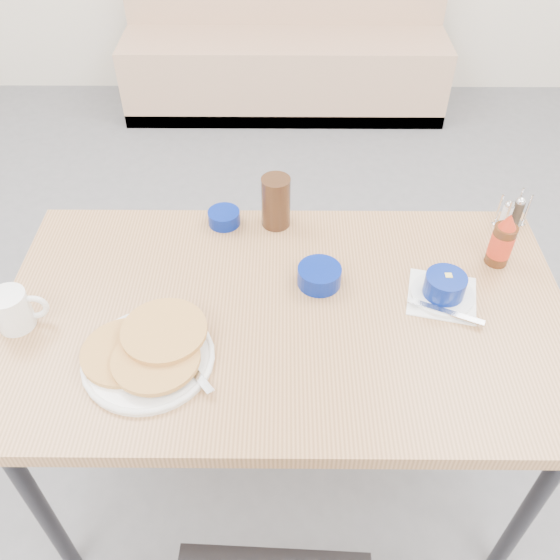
{
  "coord_description": "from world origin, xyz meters",
  "views": [
    {
      "loc": [
        -0.0,
        -0.74,
        1.83
      ],
      "look_at": [
        -0.01,
        0.29,
        0.82
      ],
      "focal_mm": 38.0,
      "sensor_mm": 36.0,
      "label": 1
    }
  ],
  "objects_px": {
    "booth_bench": "(285,48)",
    "grits_setting": "(444,288)",
    "condiment_caddy": "(511,214)",
    "amber_tumbler": "(276,202)",
    "dining_table": "(285,327)",
    "pancake_plate": "(149,353)",
    "butter_bowl": "(319,276)",
    "creamer_bowl": "(224,218)",
    "coffee_mug": "(14,310)",
    "syrup_bottle": "(502,242)"
  },
  "relations": [
    {
      "from": "booth_bench",
      "to": "grits_setting",
      "type": "distance_m",
      "value": 2.56
    },
    {
      "from": "condiment_caddy",
      "to": "amber_tumbler",
      "type": "bearing_deg",
      "value": 155.32
    },
    {
      "from": "dining_table",
      "to": "pancake_plate",
      "type": "xyz_separation_m",
      "value": [
        -0.31,
        -0.15,
        0.08
      ]
    },
    {
      "from": "pancake_plate",
      "to": "butter_bowl",
      "type": "distance_m",
      "value": 0.47
    },
    {
      "from": "creamer_bowl",
      "to": "butter_bowl",
      "type": "height_order",
      "value": "butter_bowl"
    },
    {
      "from": "creamer_bowl",
      "to": "condiment_caddy",
      "type": "distance_m",
      "value": 0.81
    },
    {
      "from": "coffee_mug",
      "to": "creamer_bowl",
      "type": "xyz_separation_m",
      "value": [
        0.46,
        0.39,
        -0.03
      ]
    },
    {
      "from": "coffee_mug",
      "to": "butter_bowl",
      "type": "bearing_deg",
      "value": 11.42
    },
    {
      "from": "pancake_plate",
      "to": "creamer_bowl",
      "type": "bearing_deg",
      "value": 74.86
    },
    {
      "from": "condiment_caddy",
      "to": "creamer_bowl",
      "type": "bearing_deg",
      "value": 155.32
    },
    {
      "from": "coffee_mug",
      "to": "amber_tumbler",
      "type": "relative_size",
      "value": 0.84
    },
    {
      "from": "booth_bench",
      "to": "butter_bowl",
      "type": "distance_m",
      "value": 2.48
    },
    {
      "from": "pancake_plate",
      "to": "syrup_bottle",
      "type": "relative_size",
      "value": 1.96
    },
    {
      "from": "dining_table",
      "to": "amber_tumbler",
      "type": "distance_m",
      "value": 0.37
    },
    {
      "from": "dining_table",
      "to": "butter_bowl",
      "type": "bearing_deg",
      "value": 47.64
    },
    {
      "from": "booth_bench",
      "to": "grits_setting",
      "type": "height_order",
      "value": "booth_bench"
    },
    {
      "from": "dining_table",
      "to": "butter_bowl",
      "type": "relative_size",
      "value": 12.53
    },
    {
      "from": "amber_tumbler",
      "to": "pancake_plate",
      "type": "bearing_deg",
      "value": -119.73
    },
    {
      "from": "coffee_mug",
      "to": "butter_bowl",
      "type": "xyz_separation_m",
      "value": [
        0.72,
        0.15,
        -0.03
      ]
    },
    {
      "from": "booth_bench",
      "to": "amber_tumbler",
      "type": "distance_m",
      "value": 2.25
    },
    {
      "from": "butter_bowl",
      "to": "booth_bench",
      "type": "bearing_deg",
      "value": 92.07
    },
    {
      "from": "coffee_mug",
      "to": "grits_setting",
      "type": "height_order",
      "value": "coffee_mug"
    },
    {
      "from": "coffee_mug",
      "to": "syrup_bottle",
      "type": "relative_size",
      "value": 0.81
    },
    {
      "from": "amber_tumbler",
      "to": "creamer_bowl",
      "type": "bearing_deg",
      "value": 180.0
    },
    {
      "from": "booth_bench",
      "to": "pancake_plate",
      "type": "xyz_separation_m",
      "value": [
        -0.31,
        -2.69,
        0.43
      ]
    },
    {
      "from": "pancake_plate",
      "to": "condiment_caddy",
      "type": "bearing_deg",
      "value": 27.49
    },
    {
      "from": "butter_bowl",
      "to": "amber_tumbler",
      "type": "relative_size",
      "value": 0.73
    },
    {
      "from": "grits_setting",
      "to": "butter_bowl",
      "type": "relative_size",
      "value": 1.89
    },
    {
      "from": "pancake_plate",
      "to": "condiment_caddy",
      "type": "height_order",
      "value": "condiment_caddy"
    },
    {
      "from": "amber_tumbler",
      "to": "syrup_bottle",
      "type": "height_order",
      "value": "syrup_bottle"
    },
    {
      "from": "grits_setting",
      "to": "amber_tumbler",
      "type": "height_order",
      "value": "amber_tumbler"
    },
    {
      "from": "pancake_plate",
      "to": "booth_bench",
      "type": "bearing_deg",
      "value": 83.49
    },
    {
      "from": "dining_table",
      "to": "condiment_caddy",
      "type": "bearing_deg",
      "value": 27.98
    },
    {
      "from": "grits_setting",
      "to": "creamer_bowl",
      "type": "bearing_deg",
      "value": 152.85
    },
    {
      "from": "pancake_plate",
      "to": "condiment_caddy",
      "type": "relative_size",
      "value": 3.01
    },
    {
      "from": "booth_bench",
      "to": "amber_tumbler",
      "type": "xyz_separation_m",
      "value": [
        -0.03,
        -2.19,
        0.49
      ]
    },
    {
      "from": "pancake_plate",
      "to": "coffee_mug",
      "type": "xyz_separation_m",
      "value": [
        -0.33,
        0.1,
        0.03
      ]
    },
    {
      "from": "butter_bowl",
      "to": "condiment_caddy",
      "type": "relative_size",
      "value": 1.08
    },
    {
      "from": "dining_table",
      "to": "coffee_mug",
      "type": "relative_size",
      "value": 10.93
    },
    {
      "from": "booth_bench",
      "to": "syrup_bottle",
      "type": "bearing_deg",
      "value": -76.54
    },
    {
      "from": "booth_bench",
      "to": "amber_tumbler",
      "type": "relative_size",
      "value": 12.48
    },
    {
      "from": "pancake_plate",
      "to": "amber_tumbler",
      "type": "distance_m",
      "value": 0.57
    },
    {
      "from": "coffee_mug",
      "to": "syrup_bottle",
      "type": "bearing_deg",
      "value": 10.89
    },
    {
      "from": "grits_setting",
      "to": "butter_bowl",
      "type": "bearing_deg",
      "value": 171.12
    },
    {
      "from": "butter_bowl",
      "to": "coffee_mug",
      "type": "bearing_deg",
      "value": -168.58
    },
    {
      "from": "coffee_mug",
      "to": "creamer_bowl",
      "type": "bearing_deg",
      "value": 40.11
    },
    {
      "from": "coffee_mug",
      "to": "condiment_caddy",
      "type": "xyz_separation_m",
      "value": [
        1.28,
        0.39,
        -0.01
      ]
    },
    {
      "from": "pancake_plate",
      "to": "grits_setting",
      "type": "xyz_separation_m",
      "value": [
        0.7,
        0.2,
        0.01
      ]
    },
    {
      "from": "condiment_caddy",
      "to": "coffee_mug",
      "type": "bearing_deg",
      "value": 172.3
    },
    {
      "from": "dining_table",
      "to": "butter_bowl",
      "type": "xyz_separation_m",
      "value": [
        0.09,
        0.1,
        0.09
      ]
    }
  ]
}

